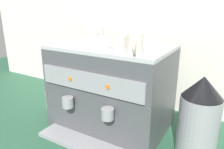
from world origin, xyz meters
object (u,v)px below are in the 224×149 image
ceramic_bowl_0 (145,46)px  ceramic_bowl_2 (146,42)px  coffee_grinder (199,117)px  milk_pitcher (54,100)px  ceramic_cup_2 (126,37)px  ceramic_cup_1 (119,42)px  ceramic_cup_0 (97,34)px  ceramic_cup_3 (135,44)px  ceramic_bowl_1 (98,40)px  espresso_machine (112,87)px

ceramic_bowl_0 → ceramic_bowl_2: ceramic_bowl_0 is taller
coffee_grinder → milk_pitcher: (-0.87, -0.00, -0.12)m
ceramic_bowl_2 → ceramic_cup_2: bearing=178.7°
ceramic_cup_1 → ceramic_bowl_0: bearing=22.6°
ceramic_cup_2 → ceramic_bowl_2: (0.11, -0.00, -0.02)m
ceramic_bowl_2 → ceramic_cup_0: bearing=176.9°
ceramic_cup_1 → ceramic_cup_3: (0.11, -0.06, 0.01)m
ceramic_cup_1 → ceramic_bowl_2: bearing=65.6°
ceramic_cup_3 → ceramic_bowl_1: (-0.27, 0.14, -0.02)m
espresso_machine → ceramic_bowl_2: 0.30m
ceramic_cup_2 → coffee_grinder: ceramic_cup_2 is taller
ceramic_cup_2 → ceramic_bowl_2: bearing=-1.3°
ceramic_cup_1 → espresso_machine: bearing=138.5°
ceramic_cup_0 → ceramic_bowl_2: 0.31m
ceramic_cup_2 → ceramic_bowl_0: 0.19m
ceramic_cup_1 → coffee_grinder: ceramic_cup_1 is taller
ceramic_cup_1 → ceramic_cup_2: ceramic_cup_1 is taller
ceramic_cup_0 → coffee_grinder: ceramic_cup_0 is taller
ceramic_cup_2 → ceramic_bowl_1: ceramic_cup_2 is taller
ceramic_cup_0 → milk_pitcher: (-0.25, -0.13, -0.42)m
ceramic_cup_3 → milk_pitcher: bearing=169.9°
espresso_machine → ceramic_cup_0: ceramic_cup_0 is taller
ceramic_cup_2 → milk_pitcher: 0.63m
ceramic_bowl_1 → coffee_grinder: (0.54, -0.03, -0.28)m
ceramic_cup_1 → ceramic_bowl_0: 0.12m
coffee_grinder → ceramic_bowl_1: bearing=177.0°
espresso_machine → ceramic_cup_1: size_ratio=6.48×
ceramic_cup_3 → ceramic_bowl_1: ceramic_cup_3 is taller
ceramic_bowl_1 → coffee_grinder: size_ratio=0.27×
coffee_grinder → milk_pitcher: coffee_grinder is taller
coffee_grinder → ceramic_cup_3: bearing=-157.6°
ceramic_cup_0 → ceramic_cup_2: 0.20m
espresso_machine → ceramic_bowl_1: (-0.08, 0.00, 0.24)m
espresso_machine → milk_pitcher: (-0.41, -0.03, -0.16)m
ceramic_bowl_0 → ceramic_bowl_1: 0.28m
ceramic_cup_0 → ceramic_bowl_0: 0.37m
ceramic_cup_3 → milk_pitcher: ceramic_cup_3 is taller
ceramic_bowl_2 → milk_pitcher: (-0.56, -0.11, -0.40)m
ceramic_bowl_0 → espresso_machine: bearing=172.8°
ceramic_cup_0 → ceramic_bowl_1: size_ratio=1.14×
ceramic_cup_3 → ceramic_bowl_1: size_ratio=1.11×
ceramic_cup_3 → ceramic_cup_2: bearing=124.2°
espresso_machine → ceramic_cup_3: ceramic_cup_3 is taller
ceramic_bowl_1 → espresso_machine: bearing=-2.8°
ceramic_bowl_0 → milk_pitcher: (-0.60, -0.00, -0.41)m
ceramic_bowl_1 → ceramic_bowl_2: bearing=19.2°
ceramic_cup_0 → ceramic_cup_3: bearing=-34.0°
ceramic_cup_0 → coffee_grinder: 0.70m
ceramic_cup_0 → ceramic_cup_1: ceramic_cup_0 is taller
ceramic_cup_2 → ceramic_cup_0: bearing=175.9°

